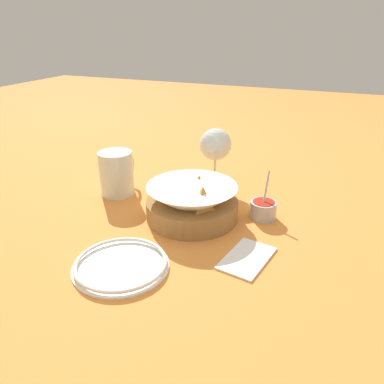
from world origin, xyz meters
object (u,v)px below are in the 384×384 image
object	(u,v)px
beer_mug	(117,175)
side_plate	(121,264)
sauce_cup	(263,209)
wine_glass	(215,146)
food_basket	(192,203)

from	to	relation	value
beer_mug	side_plate	xyz separation A→B (m)	(-0.29, -0.19, -0.05)
sauce_cup	wine_glass	bearing A→B (deg)	51.39
sauce_cup	side_plate	world-z (taller)	sauce_cup
wine_glass	side_plate	world-z (taller)	wine_glass
food_basket	sauce_cup	size ratio (longest dim) A/B	1.99
sauce_cup	side_plate	size ratio (longest dim) A/B	0.59
food_basket	wine_glass	size ratio (longest dim) A/B	1.30
beer_mug	sauce_cup	bearing A→B (deg)	-88.43
side_plate	food_basket	bearing A→B (deg)	-11.58
food_basket	sauce_cup	distance (m)	0.17
sauce_cup	side_plate	bearing A→B (deg)	145.78
wine_glass	side_plate	distance (m)	0.45
sauce_cup	beer_mug	xyz separation A→B (m)	(-0.01, 0.40, 0.03)
food_basket	side_plate	distance (m)	0.24
wine_glass	sauce_cup	bearing A→B (deg)	-128.61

